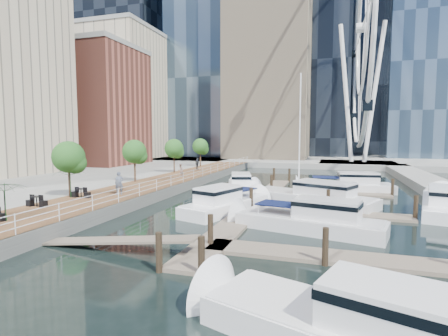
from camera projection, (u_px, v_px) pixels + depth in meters
name	position (u px, v px, depth m)	size (l,w,h in m)	color
ground	(176.00, 233.00, 21.75)	(520.00, 520.00, 0.00)	black
boardwalk	(159.00, 186.00, 38.62)	(6.00, 60.00, 1.00)	brown
seawall	(184.00, 187.00, 37.74)	(0.25, 60.00, 1.00)	#595954
land_far	(303.00, 152.00, 118.76)	(200.00, 114.00, 1.00)	gray
breakwater	(444.00, 191.00, 34.87)	(4.00, 60.00, 1.00)	gray
pier	(358.00, 165.00, 67.07)	(14.00, 12.00, 1.00)	gray
railing	(183.00, 178.00, 37.68)	(0.10, 60.00, 1.05)	white
floating_docks	(315.00, 203.00, 28.87)	(16.00, 34.00, 2.60)	#6D6051
midrise_condos	(55.00, 89.00, 55.89)	(19.00, 67.00, 28.00)	#BCAD8E
ferris_wheel	(362.00, 28.00, 64.73)	(5.80, 45.60, 47.80)	white
street_trees	(134.00, 152.00, 38.03)	(2.60, 42.60, 4.60)	#3F2B1C
cafe_tables	(17.00, 207.00, 22.78)	(2.50, 13.70, 0.74)	black
yacht_foreground	(309.00, 231.00, 22.14)	(2.70, 10.07, 2.15)	silver
pedestrian_near	(119.00, 183.00, 29.85)	(0.71, 0.47, 1.96)	#4D5566
pedestrian_mid	(180.00, 170.00, 42.90)	(0.77, 0.60, 1.58)	#896B5E
pedestrian_far	(197.00, 164.00, 51.86)	(1.05, 0.44, 1.80)	#2D3239
moored_yachts	(316.00, 207.00, 29.71)	(23.16, 34.47, 11.50)	silver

